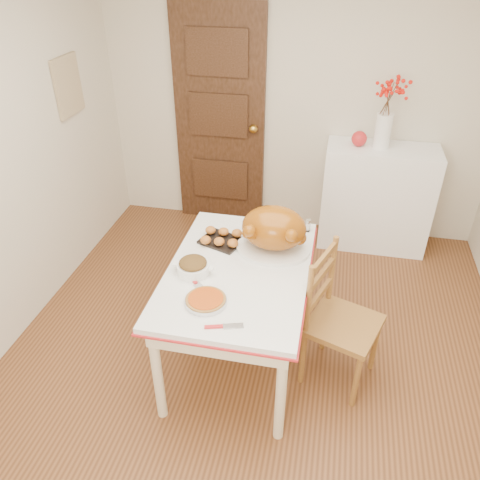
% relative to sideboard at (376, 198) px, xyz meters
% --- Properties ---
extents(floor, '(3.50, 4.00, 0.00)m').
position_rel_sideboard_xyz_m(floor, '(-0.80, -1.78, -0.48)').
color(floor, '#502D16').
rests_on(floor, ground).
extents(wall_back, '(3.50, 0.00, 2.50)m').
position_rel_sideboard_xyz_m(wall_back, '(-0.80, 0.22, 0.77)').
color(wall_back, beige).
rests_on(wall_back, ground).
extents(door_back, '(0.85, 0.06, 2.06)m').
position_rel_sideboard_xyz_m(door_back, '(-1.50, 0.19, 0.55)').
color(door_back, black).
rests_on(door_back, ground).
extents(photo_board, '(0.03, 0.35, 0.45)m').
position_rel_sideboard_xyz_m(photo_board, '(-2.53, -0.58, 1.02)').
color(photo_board, '#D6C488').
rests_on(photo_board, ground).
extents(sideboard, '(0.96, 0.43, 0.96)m').
position_rel_sideboard_xyz_m(sideboard, '(0.00, 0.00, 0.00)').
color(sideboard, white).
rests_on(sideboard, floor).
extents(kitchen_table, '(0.88, 1.29, 0.77)m').
position_rel_sideboard_xyz_m(kitchen_table, '(-0.92, -1.70, -0.10)').
color(kitchen_table, white).
rests_on(kitchen_table, floor).
extents(chair_oak, '(0.54, 0.54, 0.95)m').
position_rel_sideboard_xyz_m(chair_oak, '(-0.24, -1.72, -0.01)').
color(chair_oak, brown).
rests_on(chair_oak, floor).
extents(berry_vase, '(0.32, 0.32, 0.61)m').
position_rel_sideboard_xyz_m(berry_vase, '(-0.04, 0.00, 0.79)').
color(berry_vase, white).
rests_on(berry_vase, sideboard).
extents(apple, '(0.13, 0.13, 0.13)m').
position_rel_sideboard_xyz_m(apple, '(-0.22, 0.00, 0.55)').
color(apple, red).
rests_on(apple, sideboard).
extents(turkey_platter, '(0.58, 0.51, 0.30)m').
position_rel_sideboard_xyz_m(turkey_platter, '(-0.74, -1.45, 0.44)').
color(turkey_platter, '#834008').
rests_on(turkey_platter, kitchen_table).
extents(pumpkin_pie, '(0.24, 0.24, 0.05)m').
position_rel_sideboard_xyz_m(pumpkin_pie, '(-1.03, -2.06, 0.31)').
color(pumpkin_pie, '#AF410D').
rests_on(pumpkin_pie, kitchen_table).
extents(stuffing_dish, '(0.28, 0.23, 0.10)m').
position_rel_sideboard_xyz_m(stuffing_dish, '(-1.18, -1.80, 0.34)').
color(stuffing_dish, '#543C1A').
rests_on(stuffing_dish, kitchen_table).
extents(rolls_tray, '(0.32, 0.28, 0.07)m').
position_rel_sideboard_xyz_m(rolls_tray, '(-1.09, -1.43, 0.32)').
color(rolls_tray, '#AF6427').
rests_on(rolls_tray, kitchen_table).
extents(pie_server, '(0.21, 0.11, 0.01)m').
position_rel_sideboard_xyz_m(pie_server, '(-0.89, -2.22, 0.29)').
color(pie_server, silver).
rests_on(pie_server, kitchen_table).
extents(carving_knife, '(0.25, 0.23, 0.01)m').
position_rel_sideboard_xyz_m(carving_knife, '(-1.10, -1.93, 0.29)').
color(carving_knife, silver).
rests_on(carving_knife, kitchen_table).
extents(drinking_glass, '(0.08, 0.08, 0.11)m').
position_rel_sideboard_xyz_m(drinking_glass, '(-0.83, -1.20, 0.34)').
color(drinking_glass, white).
rests_on(drinking_glass, kitchen_table).
extents(shaker_pair, '(0.10, 0.06, 0.09)m').
position_rel_sideboard_xyz_m(shaker_pair, '(-0.57, -1.17, 0.33)').
color(shaker_pair, white).
rests_on(shaker_pair, kitchen_table).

